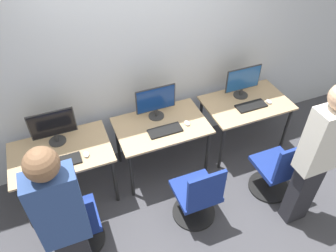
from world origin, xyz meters
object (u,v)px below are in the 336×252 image
(office_chair_left, at_px, (77,226))
(office_chair_right, at_px, (277,172))
(mouse_left, at_px, (86,154))
(person_right, at_px, (317,155))
(mouse_right, at_px, (269,102))
(mouse_center, at_px, (187,123))
(monitor_left, at_px, (53,126))
(person_left, at_px, (64,223))
(keyboard_left, at_px, (62,162))
(office_chair_center, at_px, (198,198))
(monitor_right, at_px, (243,81))
(keyboard_center, at_px, (165,131))
(keyboard_right, at_px, (251,106))
(monitor_center, at_px, (156,101))

(office_chair_left, bearing_deg, office_chair_right, -3.89)
(mouse_left, relative_size, person_right, 0.05)
(mouse_right, bearing_deg, mouse_center, 179.47)
(monitor_left, bearing_deg, mouse_right, -6.22)
(office_chair_right, height_order, person_right, person_right)
(office_chair_left, height_order, mouse_right, office_chair_left)
(mouse_center, relative_size, person_right, 0.05)
(person_left, relative_size, office_chair_right, 2.04)
(mouse_center, height_order, person_right, person_right)
(office_chair_left, bearing_deg, keyboard_left, 88.87)
(mouse_center, distance_m, office_chair_center, 0.86)
(office_chair_left, xyz_separation_m, office_chair_right, (2.23, -0.15, 0.00))
(monitor_right, bearing_deg, office_chair_center, -136.94)
(keyboard_left, xyz_separation_m, office_chair_center, (1.22, -0.67, -0.37))
(keyboard_center, bearing_deg, mouse_center, 3.67)
(office_chair_center, height_order, monitor_right, monitor_right)
(person_left, xyz_separation_m, keyboard_right, (2.35, 0.98, -0.26))
(office_chair_center, relative_size, mouse_right, 9.68)
(person_left, distance_m, office_chair_right, 2.37)
(keyboard_left, bearing_deg, monitor_center, 16.27)
(mouse_left, xyz_separation_m, person_left, (-0.31, -0.91, 0.25))
(person_left, height_order, office_chair_center, person_left)
(keyboard_left, relative_size, office_chair_right, 0.44)
(monitor_center, height_order, monitor_right, same)
(mouse_center, bearing_deg, monitor_left, 169.42)
(monitor_left, relative_size, keyboard_center, 1.23)
(office_chair_center, height_order, mouse_right, office_chair_center)
(keyboard_left, distance_m, mouse_right, 2.53)
(mouse_center, bearing_deg, mouse_left, -177.17)
(mouse_center, height_order, office_chair_center, office_chair_center)
(person_left, xyz_separation_m, office_chair_center, (1.28, 0.23, -0.63))
(monitor_right, relative_size, mouse_right, 5.25)
(mouse_left, height_order, mouse_center, same)
(person_left, bearing_deg, keyboard_left, 86.02)
(keyboard_left, bearing_deg, keyboard_center, 2.47)
(person_left, bearing_deg, mouse_left, 71.25)
(monitor_right, xyz_separation_m, person_right, (-0.05, -1.38, 0.04))
(monitor_center, distance_m, person_right, 1.77)
(office_chair_left, height_order, person_right, person_right)
(mouse_right, bearing_deg, office_chair_left, -166.83)
(monitor_center, xyz_separation_m, monitor_right, (1.14, -0.01, 0.00))
(mouse_center, xyz_separation_m, mouse_right, (1.11, -0.01, 0.00))
(mouse_center, height_order, mouse_right, same)
(mouse_left, xyz_separation_m, monitor_right, (2.04, 0.31, 0.20))
(mouse_left, height_order, office_chair_right, office_chair_right)
(person_right, bearing_deg, office_chair_right, 92.62)
(office_chair_center, bearing_deg, monitor_center, 94.42)
(monitor_left, distance_m, office_chair_right, 2.51)
(office_chair_left, distance_m, person_left, 0.73)
(keyboard_center, height_order, keyboard_right, same)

